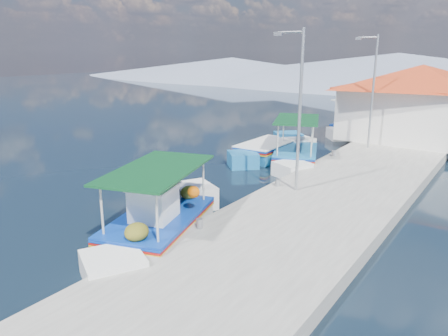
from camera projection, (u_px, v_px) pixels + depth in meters
The scene contains 10 objects.
ground at pixel (173, 194), 17.59m from camera, with size 160.00×160.00×0.00m, color black.
quay at pixel (362, 177), 18.98m from camera, with size 5.00×44.00×0.50m, color #ABA9A0.
bollards at pixel (312, 165), 19.45m from camera, with size 0.20×17.20×0.30m.
main_caique at pixel (161, 222), 13.50m from camera, with size 3.67×7.26×2.51m.
caique_green_canopy at pixel (297, 156), 22.18m from camera, with size 3.75×6.44×2.61m.
caique_blue_hull at pixel (268, 151), 23.54m from camera, with size 2.09×6.99×1.24m.
caique_far at pixel (358, 126), 30.14m from camera, with size 2.68×7.75×2.72m.
harbor_building at pixel (419, 101), 25.22m from camera, with size 10.49×10.49×4.40m.
lamp_post_near at pixel (298, 103), 15.63m from camera, with size 1.21×0.14×6.00m.
lamp_post_far at pixel (372, 86), 22.72m from camera, with size 1.21×0.14×6.00m.
Camera 1 is at (11.32, -12.40, 5.77)m, focal length 34.15 mm.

